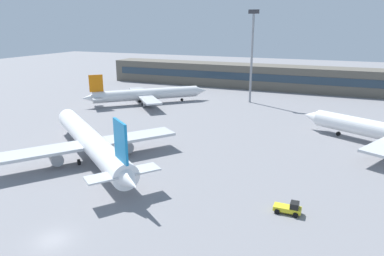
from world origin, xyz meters
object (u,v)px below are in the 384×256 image
Objects in this scene: airplane_near at (90,140)px; airplane_far at (148,94)px; floodlight_tower_west at (252,51)px; baggage_tug_yellow at (289,208)px.

airplane_near reaches higher than airplane_far.
floodlight_tower_west is at bearing 26.40° from airplane_far.
baggage_tug_yellow is 0.13× the size of floodlight_tower_west.
floodlight_tower_west is (15.78, 60.51, 12.83)m from airplane_near.
airplane_near is at bearing 170.05° from baggage_tug_yellow.
airplane_far is 8.77× the size of baggage_tug_yellow.
floodlight_tower_west is (29.39, 14.59, 13.32)m from airplane_far.
airplane_near reaches higher than baggage_tug_yellow.
airplane_far is 1.11× the size of floodlight_tower_west.
baggage_tug_yellow is at bearing -72.00° from floodlight_tower_west.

